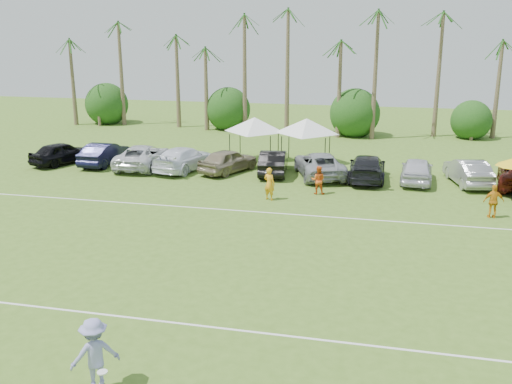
# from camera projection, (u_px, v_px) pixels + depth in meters

# --- Properties ---
(ground) EXTENTS (120.00, 120.00, 0.00)m
(ground) POSITION_uv_depth(u_px,v_px,m) (68.00, 346.00, 16.90)
(ground) COLOR #476A1F
(ground) RESTS_ON ground
(field_lines) EXTENTS (80.00, 12.10, 0.01)m
(field_lines) POSITION_uv_depth(u_px,v_px,m) (168.00, 249.00, 24.41)
(field_lines) COLOR white
(field_lines) RESTS_ON ground
(palm_tree_0) EXTENTS (2.40, 2.40, 8.90)m
(palm_tree_0) POSITION_uv_depth(u_px,v_px,m) (66.00, 48.00, 55.30)
(palm_tree_0) COLOR brown
(palm_tree_0) RESTS_ON ground
(palm_tree_1) EXTENTS (2.40, 2.40, 9.90)m
(palm_tree_1) POSITION_uv_depth(u_px,v_px,m) (113.00, 39.00, 53.98)
(palm_tree_1) COLOR brown
(palm_tree_1) RESTS_ON ground
(palm_tree_2) EXTENTS (2.40, 2.40, 10.90)m
(palm_tree_2) POSITION_uv_depth(u_px,v_px,m) (162.00, 30.00, 52.67)
(palm_tree_2) COLOR brown
(palm_tree_2) RESTS_ON ground
(palm_tree_3) EXTENTS (2.40, 2.40, 11.90)m
(palm_tree_3) POSITION_uv_depth(u_px,v_px,m) (203.00, 20.00, 51.57)
(palm_tree_3) COLOR brown
(palm_tree_3) RESTS_ON ground
(palm_tree_4) EXTENTS (2.40, 2.40, 8.90)m
(palm_tree_4) POSITION_uv_depth(u_px,v_px,m) (246.00, 50.00, 51.40)
(palm_tree_4) COLOR brown
(palm_tree_4) RESTS_ON ground
(palm_tree_5) EXTENTS (2.40, 2.40, 9.90)m
(palm_tree_5) POSITION_uv_depth(u_px,v_px,m) (289.00, 40.00, 50.30)
(palm_tree_5) COLOR brown
(palm_tree_5) RESTS_ON ground
(palm_tree_6) EXTENTS (2.40, 2.40, 10.90)m
(palm_tree_6) POSITION_uv_depth(u_px,v_px,m) (335.00, 29.00, 49.21)
(palm_tree_6) COLOR brown
(palm_tree_6) RESTS_ON ground
(palm_tree_7) EXTENTS (2.40, 2.40, 11.90)m
(palm_tree_7) POSITION_uv_depth(u_px,v_px,m) (383.00, 19.00, 48.11)
(palm_tree_7) COLOR brown
(palm_tree_7) RESTS_ON ground
(palm_tree_8) EXTENTS (2.40, 2.40, 8.90)m
(palm_tree_8) POSITION_uv_depth(u_px,v_px,m) (442.00, 51.00, 47.73)
(palm_tree_8) COLOR brown
(palm_tree_8) RESTS_ON ground
(palm_tree_9) EXTENTS (2.40, 2.40, 9.90)m
(palm_tree_9) POSITION_uv_depth(u_px,v_px,m) (507.00, 40.00, 46.41)
(palm_tree_9) COLOR brown
(palm_tree_9) RESTS_ON ground
(bush_tree_0) EXTENTS (4.00, 4.00, 4.00)m
(bush_tree_0) POSITION_uv_depth(u_px,v_px,m) (103.00, 107.00, 57.12)
(bush_tree_0) COLOR brown
(bush_tree_0) RESTS_ON ground
(bush_tree_1) EXTENTS (4.00, 4.00, 4.00)m
(bush_tree_1) POSITION_uv_depth(u_px,v_px,m) (228.00, 110.00, 54.31)
(bush_tree_1) COLOR brown
(bush_tree_1) RESTS_ON ground
(bush_tree_2) EXTENTS (4.00, 4.00, 4.00)m
(bush_tree_2) POSITION_uv_depth(u_px,v_px,m) (355.00, 114.00, 51.71)
(bush_tree_2) COLOR brown
(bush_tree_2) RESTS_ON ground
(bush_tree_3) EXTENTS (4.00, 4.00, 4.00)m
(bush_tree_3) POSITION_uv_depth(u_px,v_px,m) (472.00, 118.00, 49.55)
(bush_tree_3) COLOR brown
(bush_tree_3) RESTS_ON ground
(sideline_player_a) EXTENTS (0.78, 0.64, 1.83)m
(sideline_player_a) POSITION_uv_depth(u_px,v_px,m) (269.00, 184.00, 31.40)
(sideline_player_a) COLOR orange
(sideline_player_a) RESTS_ON ground
(sideline_player_b) EXTENTS (0.82, 0.65, 1.64)m
(sideline_player_b) POSITION_uv_depth(u_px,v_px,m) (318.00, 180.00, 32.59)
(sideline_player_b) COLOR #DF5618
(sideline_player_b) RESTS_ON ground
(sideline_player_c) EXTENTS (1.05, 0.55, 1.70)m
(sideline_player_c) POSITION_uv_depth(u_px,v_px,m) (494.00, 201.00, 28.35)
(sideline_player_c) COLOR orange
(sideline_player_c) RESTS_ON ground
(canopy_tent_left) EXTENTS (4.50, 4.50, 3.65)m
(canopy_tent_left) POSITION_uv_depth(u_px,v_px,m) (255.00, 117.00, 40.65)
(canopy_tent_left) COLOR black
(canopy_tent_left) RESTS_ON ground
(canopy_tent_right) EXTENTS (4.60, 4.60, 3.72)m
(canopy_tent_right) POSITION_uv_depth(u_px,v_px,m) (307.00, 118.00, 39.66)
(canopy_tent_right) COLOR black
(canopy_tent_right) RESTS_ON ground
(frisbee_player) EXTENTS (1.45, 1.34, 1.96)m
(frisbee_player) POSITION_uv_depth(u_px,v_px,m) (95.00, 354.00, 14.67)
(frisbee_player) COLOR #8C8DC7
(frisbee_player) RESTS_ON ground
(parked_car_0) EXTENTS (3.45, 4.99, 1.58)m
(parked_car_0) POSITION_uv_depth(u_px,v_px,m) (62.00, 153.00, 40.08)
(parked_car_0) COLOR black
(parked_car_0) RESTS_ON ground
(parked_car_1) EXTENTS (1.77, 4.82, 1.58)m
(parked_car_1) POSITION_uv_depth(u_px,v_px,m) (104.00, 154.00, 39.85)
(parked_car_1) COLOR black
(parked_car_1) RESTS_ON ground
(parked_car_2) EXTENTS (2.93, 5.82, 1.58)m
(parked_car_2) POSITION_uv_depth(u_px,v_px,m) (143.00, 156.00, 38.99)
(parked_car_2) COLOR silver
(parked_car_2) RESTS_ON ground
(parked_car_3) EXTENTS (3.34, 5.79, 1.58)m
(parked_car_3) POSITION_uv_depth(u_px,v_px,m) (184.00, 159.00, 38.24)
(parked_car_3) COLOR white
(parked_car_3) RESTS_ON ground
(parked_car_4) EXTENTS (3.55, 4.99, 1.58)m
(parked_car_4) POSITION_uv_depth(u_px,v_px,m) (228.00, 161.00, 37.69)
(parked_car_4) COLOR gray
(parked_car_4) RESTS_ON ground
(parked_car_5) EXTENTS (2.26, 4.96, 1.58)m
(parked_car_5) POSITION_uv_depth(u_px,v_px,m) (273.00, 162.00, 37.24)
(parked_car_5) COLOR black
(parked_car_5) RESTS_ON ground
(parked_car_6) EXTENTS (4.26, 6.21, 1.58)m
(parked_car_6) POSITION_uv_depth(u_px,v_px,m) (319.00, 165.00, 36.57)
(parked_car_6) COLOR #9B9DA3
(parked_car_6) RESTS_ON ground
(parked_car_7) EXTENTS (2.27, 5.46, 1.58)m
(parked_car_7) POSITION_uv_depth(u_px,v_px,m) (367.00, 168.00, 35.73)
(parked_car_7) COLOR black
(parked_car_7) RESTS_ON ground
(parked_car_8) EXTENTS (2.16, 4.74, 1.58)m
(parked_car_8) POSITION_uv_depth(u_px,v_px,m) (417.00, 170.00, 35.09)
(parked_car_8) COLOR silver
(parked_car_8) RESTS_ON ground
(parked_car_9) EXTENTS (2.61, 5.03, 1.58)m
(parked_car_9) POSITION_uv_depth(u_px,v_px,m) (468.00, 172.00, 34.67)
(parked_car_9) COLOR gray
(parked_car_9) RESTS_ON ground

